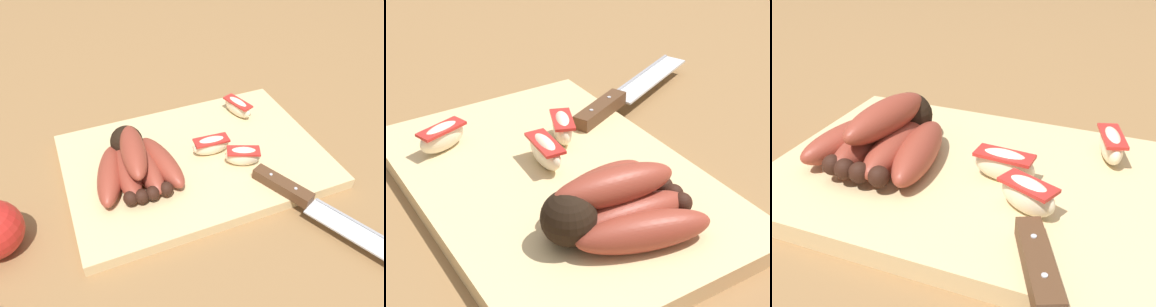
# 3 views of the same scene
# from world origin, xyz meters

# --- Properties ---
(ground_plane) EXTENTS (6.00, 6.00, 0.00)m
(ground_plane) POSITION_xyz_m (0.00, 0.00, 0.00)
(ground_plane) COLOR olive
(cutting_board) EXTENTS (0.44, 0.30, 0.02)m
(cutting_board) POSITION_xyz_m (0.02, 0.01, 0.01)
(cutting_board) COLOR #DBBC84
(cutting_board) RESTS_ON ground_plane
(banana_bunch) EXTENTS (0.15, 0.16, 0.07)m
(banana_bunch) POSITION_xyz_m (0.12, 0.01, 0.04)
(banana_bunch) COLOR black
(banana_bunch) RESTS_ON cutting_board
(chefs_knife) EXTENTS (0.14, 0.27, 0.02)m
(chefs_knife) POSITION_xyz_m (-0.10, 0.17, 0.03)
(chefs_knife) COLOR silver
(chefs_knife) RESTS_ON cutting_board
(apple_wedge_near) EXTENTS (0.07, 0.03, 0.04)m
(apple_wedge_near) POSITION_xyz_m (-0.01, 0.01, 0.04)
(apple_wedge_near) COLOR #F4E5C1
(apple_wedge_near) RESTS_ON cutting_board
(apple_wedge_middle) EXTENTS (0.06, 0.04, 0.04)m
(apple_wedge_middle) POSITION_xyz_m (-0.05, 0.05, 0.04)
(apple_wedge_middle) COLOR #F4E5C1
(apple_wedge_middle) RESTS_ON cutting_board
(apple_wedge_far) EXTENTS (0.04, 0.07, 0.03)m
(apple_wedge_far) POSITION_xyz_m (-0.11, -0.08, 0.04)
(apple_wedge_far) COLOR #F4E5C1
(apple_wedge_far) RESTS_ON cutting_board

